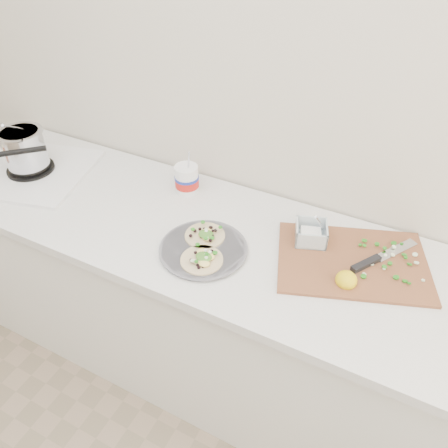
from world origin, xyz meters
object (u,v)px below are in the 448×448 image
at_px(tub, 187,177).
at_px(cutboard, 350,256).
at_px(taco_plate, 203,247).
at_px(stove, 27,157).

bearing_deg(tub, cutboard, -8.30).
relative_size(taco_plate, tub, 1.41).
distance_m(stove, tub, 0.71).
bearing_deg(tub, stove, -164.39).
height_order(stove, cutboard, stove).
bearing_deg(cutboard, taco_plate, -177.90).
xyz_separation_m(taco_plate, cutboard, (0.47, 0.19, 0.00)).
xyz_separation_m(stove, cutboard, (1.38, 0.09, -0.06)).
bearing_deg(stove, taco_plate, -19.82).
distance_m(stove, taco_plate, 0.93).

